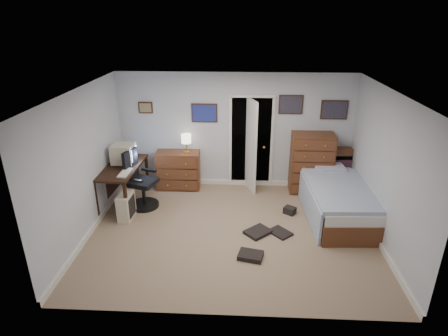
% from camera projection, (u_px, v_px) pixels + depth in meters
% --- Properties ---
extents(floor, '(5.00, 4.00, 0.02)m').
position_uv_depth(floor, '(232.00, 232.00, 6.68)').
color(floor, tan).
rests_on(floor, ground).
extents(computer_desk, '(0.73, 1.47, 0.83)m').
position_uv_depth(computer_desk, '(117.00, 175.00, 7.40)').
color(computer_desk, black).
rests_on(computer_desk, floor).
extents(crt_monitor, '(0.45, 0.42, 0.40)m').
position_uv_depth(crt_monitor, '(124.00, 154.00, 7.38)').
color(crt_monitor, beige).
rests_on(crt_monitor, computer_desk).
extents(keyboard, '(0.19, 0.45, 0.03)m').
position_uv_depth(keyboard, '(125.00, 173.00, 6.99)').
color(keyboard, beige).
rests_on(keyboard, computer_desk).
extents(pc_tower, '(0.25, 0.47, 0.50)m').
position_uv_depth(pc_tower, '(126.00, 206.00, 7.03)').
color(pc_tower, beige).
rests_on(pc_tower, floor).
extents(office_chair, '(0.71, 0.71, 1.17)m').
position_uv_depth(office_chair, '(140.00, 185.00, 7.39)').
color(office_chair, black).
rests_on(office_chair, floor).
extents(media_stack, '(0.17, 0.17, 0.83)m').
position_uv_depth(media_stack, '(131.00, 167.00, 8.36)').
color(media_stack, maroon).
rests_on(media_stack, floor).
extents(low_dresser, '(0.95, 0.50, 0.83)m').
position_uv_depth(low_dresser, '(178.00, 170.00, 8.21)').
color(low_dresser, '#5C2F1D').
rests_on(low_dresser, floor).
extents(table_lamp, '(0.22, 0.22, 0.40)m').
position_uv_depth(table_lamp, '(186.00, 139.00, 7.92)').
color(table_lamp, gold).
rests_on(table_lamp, low_dresser).
extents(doorway, '(0.96, 1.12, 2.05)m').
position_uv_depth(doorway, '(251.00, 139.00, 8.36)').
color(doorway, black).
rests_on(doorway, floor).
extents(tall_dresser, '(0.89, 0.53, 1.30)m').
position_uv_depth(tall_dresser, '(311.00, 163.00, 7.96)').
color(tall_dresser, '#5C2F1D').
rests_on(tall_dresser, floor).
extents(headboard_bookcase, '(1.07, 0.33, 0.95)m').
position_uv_depth(headboard_bookcase, '(331.00, 168.00, 8.10)').
color(headboard_bookcase, '#5C2F1D').
rests_on(headboard_bookcase, floor).
extents(bed, '(1.24, 2.20, 0.70)m').
position_uv_depth(bed, '(338.00, 200.00, 7.07)').
color(bed, '#5C2F1D').
rests_on(bed, floor).
extents(wall_posters, '(4.38, 0.04, 0.60)m').
position_uv_depth(wall_posters, '(262.00, 109.00, 7.80)').
color(wall_posters, '#331E11').
rests_on(wall_posters, floor).
extents(floor_clutter, '(1.13, 1.77, 0.13)m').
position_uv_depth(floor_clutter, '(266.00, 235.00, 6.51)').
color(floor_clutter, black).
rests_on(floor_clutter, floor).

